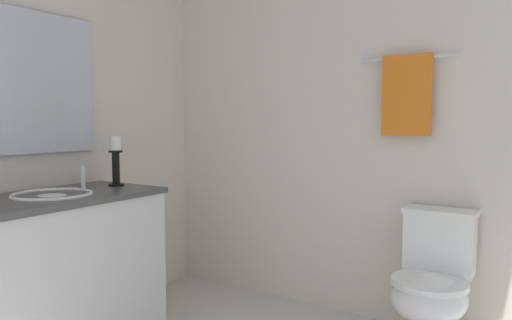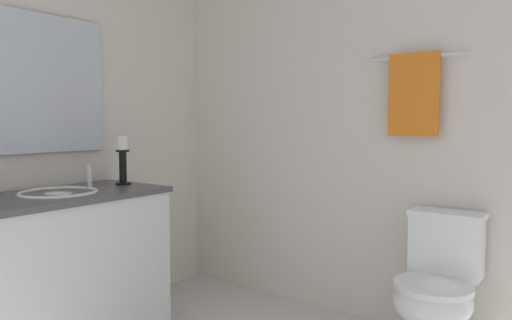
{
  "view_description": "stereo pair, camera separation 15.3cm",
  "coord_description": "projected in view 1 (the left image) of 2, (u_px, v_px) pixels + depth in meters",
  "views": [
    {
      "loc": [
        1.21,
        -1.5,
        1.23
      ],
      "look_at": [
        -0.08,
        0.51,
        1.04
      ],
      "focal_mm": 33.48,
      "sensor_mm": 36.0,
      "label": 1
    },
    {
      "loc": [
        1.34,
        -1.42,
        1.23
      ],
      "look_at": [
        -0.08,
        0.51,
        1.04
      ],
      "focal_mm": 33.48,
      "sensor_mm": 36.0,
      "label": 2
    }
  ],
  "objects": [
    {
      "name": "toilet",
      "position": [
        432.0,
        285.0,
        2.52
      ],
      "size": [
        0.39,
        0.54,
        0.75
      ],
      "color": "white",
      "rests_on": "ground"
    },
    {
      "name": "towel_near_vanity",
      "position": [
        407.0,
        95.0,
        2.73
      ],
      "size": [
        0.28,
        0.03,
        0.46
      ],
      "primitive_type": "cube",
      "color": "orange",
      "rests_on": "towel_bar"
    },
    {
      "name": "vanity_cabinet",
      "position": [
        55.0,
        276.0,
        2.48
      ],
      "size": [
        0.58,
        1.1,
        0.85
      ],
      "color": "silver",
      "rests_on": "ground"
    },
    {
      "name": "mirror",
      "position": [
        16.0,
        81.0,
        2.55
      ],
      "size": [
        0.02,
        0.97,
        0.78
      ],
      "primitive_type": "cube",
      "color": "silver"
    },
    {
      "name": "towel_bar",
      "position": [
        408.0,
        58.0,
        2.73
      ],
      "size": [
        0.55,
        0.02,
        0.02
      ],
      "primitive_type": "cylinder",
      "rotation": [
        0.0,
        1.57,
        0.0
      ],
      "color": "silver"
    },
    {
      "name": "candle_holder_tall",
      "position": [
        116.0,
        159.0,
        2.8
      ],
      "size": [
        0.09,
        0.09,
        0.29
      ],
      "color": "black",
      "rests_on": "vanity_cabinet"
    },
    {
      "name": "wall_back",
      "position": [
        338.0,
        122.0,
        3.05
      ],
      "size": [
        2.6,
        0.04,
        2.45
      ],
      "primitive_type": "cube",
      "color": "silver",
      "rests_on": "ground"
    },
    {
      "name": "wall_left",
      "position": [
        19.0,
        122.0,
        2.61
      ],
      "size": [
        0.04,
        2.71,
        2.45
      ],
      "primitive_type": "cube",
      "color": "silver",
      "rests_on": "ground"
    },
    {
      "name": "sink_basin",
      "position": [
        53.0,
        203.0,
        2.45
      ],
      "size": [
        0.4,
        0.4,
        0.24
      ],
      "color": "white",
      "rests_on": "vanity_cabinet"
    }
  ]
}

